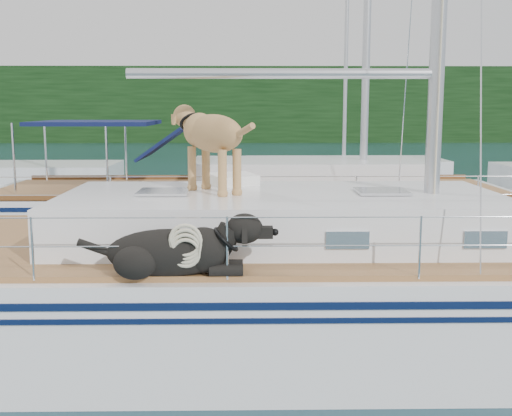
{
  "coord_description": "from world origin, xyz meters",
  "views": [
    {
      "loc": [
        0.37,
        -7.57,
        2.83
      ],
      "look_at": [
        0.5,
        0.2,
        1.6
      ],
      "focal_mm": 45.0,
      "sensor_mm": 36.0,
      "label": 1
    }
  ],
  "objects": [
    {
      "name": "ground",
      "position": [
        0.0,
        0.0,
        0.0
      ],
      "size": [
        120.0,
        120.0,
        0.0
      ],
      "primitive_type": "plane",
      "color": "black",
      "rests_on": "ground"
    },
    {
      "name": "tree_line",
      "position": [
        0.0,
        45.0,
        3.0
      ],
      "size": [
        90.0,
        3.0,
        6.0
      ],
      "primitive_type": "cube",
      "color": "black",
      "rests_on": "ground"
    },
    {
      "name": "shore_bank",
      "position": [
        0.0,
        46.2,
        0.6
      ],
      "size": [
        92.0,
        1.0,
        1.2
      ],
      "primitive_type": "cube",
      "color": "#595147",
      "rests_on": "ground"
    },
    {
      "name": "main_sailboat",
      "position": [
        0.09,
        -0.01,
        0.69
      ],
      "size": [
        12.0,
        3.8,
        14.01
      ],
      "color": "white",
      "rests_on": "ground"
    },
    {
      "name": "neighbor_sailboat",
      "position": [
        0.58,
        5.94,
        0.63
      ],
      "size": [
        11.0,
        3.5,
        13.3
      ],
      "color": "white",
      "rests_on": "ground"
    },
    {
      "name": "bg_boat_center",
      "position": [
        4.0,
        16.0,
        0.45
      ],
      "size": [
        7.2,
        3.0,
        11.65
      ],
      "color": "white",
      "rests_on": "ground"
    }
  ]
}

